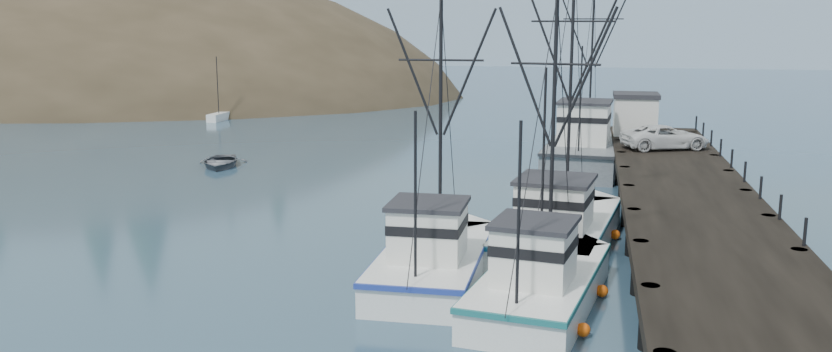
# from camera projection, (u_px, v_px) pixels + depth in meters

# --- Properties ---
(ground) EXTENTS (400.00, 400.00, 0.00)m
(ground) POSITION_uv_depth(u_px,v_px,m) (274.00, 331.00, 25.53)
(ground) COLOR #2A475F
(ground) RESTS_ON ground
(pier) EXTENTS (6.00, 44.00, 2.00)m
(pier) POSITION_uv_depth(u_px,v_px,m) (686.00, 194.00, 37.68)
(pier) COLOR black
(pier) RESTS_ON ground
(distant_ridge) EXTENTS (360.00, 40.00, 26.00)m
(distant_ridge) POSITION_uv_depth(u_px,v_px,m) (594.00, 63.00, 186.67)
(distant_ridge) COLOR #9EB2C6
(distant_ridge) RESTS_ON ground
(distant_ridge_far) EXTENTS (180.00, 25.00, 18.00)m
(distant_ridge_far) POSITION_uv_depth(u_px,v_px,m) (398.00, 58.00, 211.38)
(distant_ridge_far) COLOR silver
(distant_ridge_far) RESTS_ON ground
(moored_sailboats) EXTENTS (17.03, 16.36, 6.35)m
(moored_sailboats) POSITION_uv_depth(u_px,v_px,m) (209.00, 109.00, 86.49)
(moored_sailboats) COLOR white
(moored_sailboats) RESTS_ON ground
(trawler_near) EXTENTS (4.82, 10.68, 10.84)m
(trawler_near) POSITION_uv_depth(u_px,v_px,m) (543.00, 281.00, 27.90)
(trawler_near) COLOR white
(trawler_near) RESTS_ON ground
(trawler_mid) EXTENTS (3.76, 10.82, 10.83)m
(trawler_mid) POSITION_uv_depth(u_px,v_px,m) (435.00, 257.00, 30.70)
(trawler_mid) COLOR white
(trawler_mid) RESTS_ON ground
(trawler_far) EXTENTS (5.53, 12.71, 12.72)m
(trawler_far) POSITION_uv_depth(u_px,v_px,m) (561.00, 226.00, 35.23)
(trawler_far) COLOR white
(trawler_far) RESTS_ON ground
(work_vessel) EXTENTS (5.53, 15.14, 12.69)m
(work_vessel) POSITION_uv_depth(u_px,v_px,m) (586.00, 148.00, 54.14)
(work_vessel) COLOR slate
(work_vessel) RESTS_ON ground
(pier_shed) EXTENTS (3.00, 3.20, 2.80)m
(pier_shed) POSITION_uv_depth(u_px,v_px,m) (635.00, 113.00, 54.94)
(pier_shed) COLOR silver
(pier_shed) RESTS_ON pier
(pickup_truck) EXTENTS (5.70, 4.11, 1.44)m
(pickup_truck) POSITION_uv_depth(u_px,v_px,m) (665.00, 137.00, 48.71)
(pickup_truck) COLOR silver
(pickup_truck) RESTS_ON pier
(motorboat) EXTENTS (4.56, 5.45, 0.97)m
(motorboat) POSITION_uv_depth(u_px,v_px,m) (220.00, 166.00, 54.27)
(motorboat) COLOR #5B5E65
(motorboat) RESTS_ON ground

